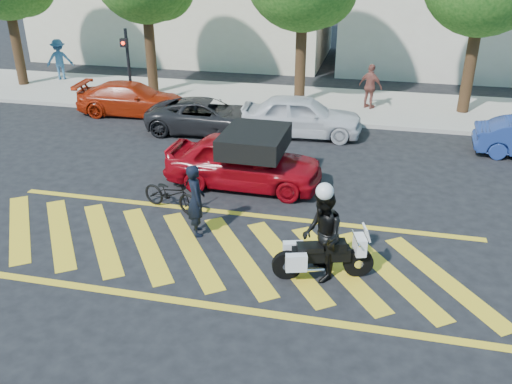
% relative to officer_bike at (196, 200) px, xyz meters
% --- Properties ---
extents(ground, '(90.00, 90.00, 0.00)m').
position_rel_officer_bike_xyz_m(ground, '(0.68, -0.72, -0.88)').
color(ground, black).
rests_on(ground, ground).
extents(sidewalk, '(60.00, 5.00, 0.15)m').
position_rel_officer_bike_xyz_m(sidewalk, '(0.68, 11.28, -0.80)').
color(sidewalk, '#9E998E').
rests_on(sidewalk, ground).
extents(crosswalk, '(12.33, 4.00, 0.01)m').
position_rel_officer_bike_xyz_m(crosswalk, '(0.64, -0.72, -0.87)').
color(crosswalk, gold).
rests_on(crosswalk, ground).
extents(signal_pole, '(0.28, 0.43, 3.20)m').
position_rel_officer_bike_xyz_m(signal_pole, '(-5.82, 9.02, 1.04)').
color(signal_pole, black).
rests_on(signal_pole, ground).
extents(officer_bike, '(0.67, 0.76, 1.75)m').
position_rel_officer_bike_xyz_m(officer_bike, '(0.00, 0.00, 0.00)').
color(officer_bike, black).
rests_on(officer_bike, ground).
extents(bicycle, '(1.80, 1.08, 0.90)m').
position_rel_officer_bike_xyz_m(bicycle, '(-1.05, 1.04, -0.43)').
color(bicycle, black).
rests_on(bicycle, ground).
extents(police_motorcycle, '(2.05, 0.98, 0.93)m').
position_rel_officer_bike_xyz_m(police_motorcycle, '(3.08, -1.16, -0.37)').
color(police_motorcycle, black).
rests_on(police_motorcycle, ground).
extents(officer_moto, '(0.99, 1.13, 1.97)m').
position_rel_officer_bike_xyz_m(officer_moto, '(3.06, -1.15, 0.11)').
color(officer_moto, black).
rests_on(officer_moto, ground).
extents(red_convertible, '(4.40, 1.85, 1.49)m').
position_rel_officer_bike_xyz_m(red_convertible, '(0.42, 2.89, -0.13)').
color(red_convertible, maroon).
rests_on(red_convertible, ground).
extents(parked_left, '(4.45, 2.13, 1.25)m').
position_rel_officer_bike_xyz_m(parked_left, '(-5.52, 8.48, -0.25)').
color(parked_left, '#9F2109').
rests_on(parked_left, ground).
extents(parked_mid_left, '(4.42, 2.28, 1.19)m').
position_rel_officer_bike_xyz_m(parked_mid_left, '(-2.00, 7.08, -0.28)').
color(parked_mid_left, black).
rests_on(parked_mid_left, ground).
extents(parked_mid_right, '(4.33, 1.99, 1.44)m').
position_rel_officer_bike_xyz_m(parked_mid_right, '(1.34, 7.48, -0.16)').
color(parked_mid_right, silver).
rests_on(parked_mid_right, ground).
extents(pedestrian_left, '(1.39, 1.13, 1.88)m').
position_rel_officer_bike_xyz_m(pedestrian_left, '(-11.07, 12.55, 0.21)').
color(pedestrian_left, '#2E587F').
rests_on(pedestrian_left, sidewalk).
extents(pedestrian_right, '(1.10, 0.88, 1.75)m').
position_rel_officer_bike_xyz_m(pedestrian_right, '(3.56, 10.93, 0.15)').
color(pedestrian_right, brown).
rests_on(pedestrian_right, sidewalk).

